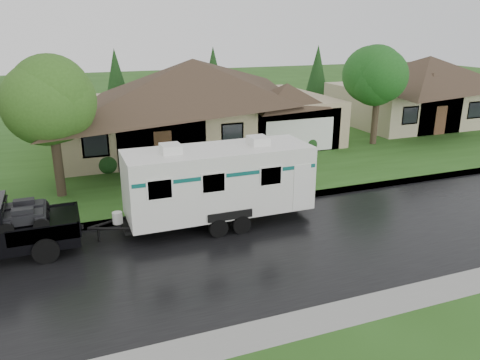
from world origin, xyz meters
name	(u,v)px	position (x,y,z in m)	size (l,w,h in m)	color
ground	(242,227)	(0.00, 0.00, 0.00)	(140.00, 140.00, 0.00)	#285119
road	(262,248)	(0.00, -2.00, 0.01)	(140.00, 8.00, 0.01)	black
curb	(224,207)	(0.00, 2.25, 0.07)	(140.00, 0.50, 0.15)	gray
lawn	(163,143)	(0.00, 15.00, 0.07)	(140.00, 26.00, 0.15)	#285119
house_main	(198,92)	(2.29, 13.84, 3.59)	(19.44, 10.80, 6.90)	tan
house_neighbor	(431,83)	(22.27, 14.34, 3.32)	(15.12, 9.72, 6.45)	#BDB18C
tree_left_green	(50,99)	(-6.75, 6.25, 4.72)	(3.98, 3.98, 6.59)	#382B1E
tree_right_green	(379,77)	(13.24, 9.43, 4.63)	(3.90, 3.90, 6.45)	#382B1E
shrub_row	(217,152)	(2.00, 9.30, 0.65)	(13.60, 1.00, 1.00)	#143814
travel_trailer	(219,180)	(-0.71, 0.79, 1.87)	(7.88, 2.77, 3.53)	white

